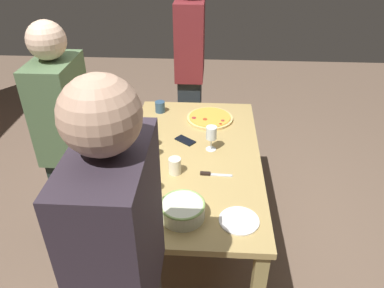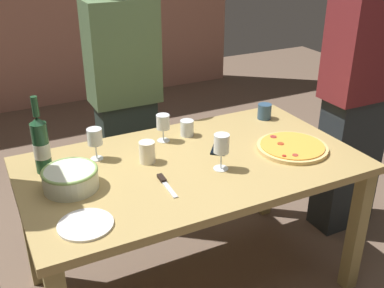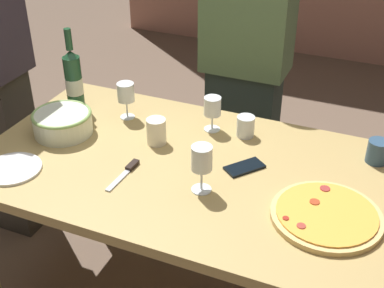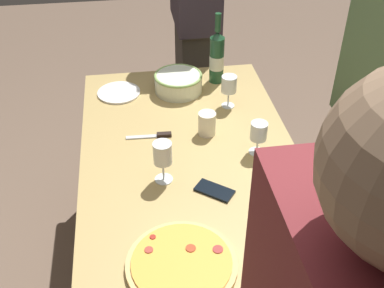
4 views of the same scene
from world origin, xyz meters
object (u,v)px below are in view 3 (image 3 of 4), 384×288
at_px(cup_amber, 156,131).
at_px(person_guest_right, 246,65).
at_px(pizza_knife, 127,171).
at_px(side_plate, 12,169).
at_px(wine_glass_far_left, 202,160).
at_px(wine_glass_by_bottle, 126,93).
at_px(pizza, 326,215).
at_px(cup_ceramic, 378,152).
at_px(wine_bottle, 74,79).
at_px(cell_phone, 244,167).
at_px(dining_table, 192,186).
at_px(serving_bowl, 63,122).
at_px(wine_glass_near_pizza, 212,108).
at_px(cup_spare, 246,126).

height_order(cup_amber, person_guest_right, person_guest_right).
relative_size(pizza_knife, person_guest_right, 0.12).
xyz_separation_m(side_plate, pizza_knife, (0.39, 0.15, 0.00)).
bearing_deg(wine_glass_far_left, pizza_knife, -178.26).
height_order(wine_glass_by_bottle, pizza_knife, wine_glass_by_bottle).
height_order(pizza, wine_glass_far_left, wine_glass_far_left).
xyz_separation_m(cup_ceramic, person_guest_right, (-0.67, 0.50, 0.03)).
xyz_separation_m(pizza, wine_bottle, (-1.16, 0.33, 0.12)).
bearing_deg(pizza, cell_phone, 152.98).
distance_m(wine_glass_far_left, cup_amber, 0.36).
distance_m(dining_table, wine_glass_by_bottle, 0.51).
xyz_separation_m(cup_amber, cup_ceramic, (0.81, 0.20, -0.01)).
relative_size(serving_bowl, person_guest_right, 0.15).
distance_m(wine_glass_near_pizza, wine_glass_by_bottle, 0.37).
bearing_deg(side_plate, wine_glass_near_pizza, 44.74).
distance_m(wine_bottle, pizza_knife, 0.58).
xyz_separation_m(cup_amber, pizza_knife, (-0.01, -0.23, -0.05)).
bearing_deg(wine_glass_far_left, wine_bottle, 154.80).
height_order(dining_table, wine_glass_far_left, wine_glass_far_left).
height_order(serving_bowl, cup_ceramic, serving_bowl).
relative_size(cup_ceramic, side_plate, 0.42).
height_order(cup_amber, cup_spare, cup_amber).
bearing_deg(wine_glass_near_pizza, person_guest_right, 93.02).
height_order(dining_table, wine_glass_by_bottle, wine_glass_by_bottle).
distance_m(serving_bowl, wine_glass_by_bottle, 0.28).
distance_m(wine_bottle, wine_glass_by_bottle, 0.25).
distance_m(wine_bottle, wine_glass_near_pizza, 0.62).
distance_m(cup_ceramic, person_guest_right, 0.84).
height_order(pizza, wine_glass_by_bottle, wine_glass_by_bottle).
height_order(cup_amber, cell_phone, cup_amber).
bearing_deg(wine_glass_far_left, dining_table, 125.31).
bearing_deg(wine_glass_near_pizza, cup_amber, -131.58).
height_order(dining_table, wine_bottle, wine_bottle).
distance_m(wine_glass_far_left, cup_ceramic, 0.68).
height_order(wine_glass_far_left, cup_spare, wine_glass_far_left).
distance_m(dining_table, cell_phone, 0.22).
distance_m(pizza, person_guest_right, 1.07).
distance_m(pizza, wine_bottle, 1.21).
distance_m(pizza, pizza_knife, 0.71).
bearing_deg(cup_ceramic, dining_table, -154.69).
bearing_deg(dining_table, wine_glass_far_left, -54.69).
xyz_separation_m(wine_glass_by_bottle, cup_spare, (0.51, 0.05, -0.07)).
relative_size(wine_glass_by_bottle, cup_amber, 1.51).
bearing_deg(wine_glass_near_pizza, dining_table, -84.18).
height_order(serving_bowl, cup_spare, serving_bowl).
height_order(wine_glass_by_bottle, person_guest_right, person_guest_right).
bearing_deg(cup_spare, pizza_knife, -126.90).
distance_m(wine_bottle, cup_ceramic, 1.27).
height_order(pizza, side_plate, pizza).
xyz_separation_m(pizza, wine_glass_by_bottle, (-0.91, 0.34, 0.10)).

